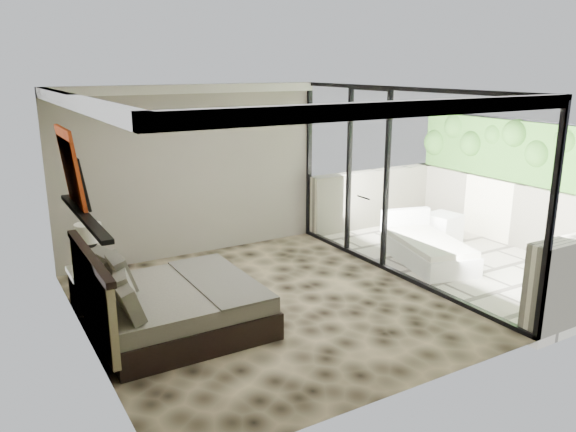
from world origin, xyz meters
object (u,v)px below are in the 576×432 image
bed (170,305)px  table_lamp (89,240)px  nightstand (93,286)px  ottoman (443,228)px  lounger (426,248)px

bed → table_lamp: size_ratio=3.18×
nightstand → ottoman: (6.01, -0.33, -0.02)m
lounger → bed: bearing=-161.4°
nightstand → ottoman: size_ratio=1.08×
bed → lounger: size_ratio=1.02×
bed → nightstand: bed is taller
bed → table_lamp: table_lamp is taller
table_lamp → lounger: table_lamp is taller
ottoman → nightstand: bearing=176.8°
bed → nightstand: 1.36m
lounger → ottoman: bearing=46.4°
bed → table_lamp: (-0.63, 1.18, 0.59)m
table_lamp → bed: bearing=-61.7°
bed → nightstand: size_ratio=3.44×
ottoman → lounger: 1.13m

